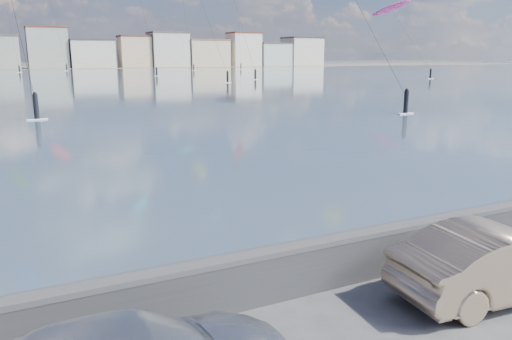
{
  "coord_description": "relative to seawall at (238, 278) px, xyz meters",
  "views": [
    {
      "loc": [
        -3.41,
        -4.85,
        4.48
      ],
      "look_at": [
        1.0,
        4.0,
        2.2
      ],
      "focal_mm": 35.0,
      "sensor_mm": 36.0,
      "label": 1
    }
  ],
  "objects": [
    {
      "name": "kitesurfer_1",
      "position": [
        71.31,
        78.29,
        13.37
      ],
      "size": [
        6.83,
        17.26,
        16.29
      ],
      "color": "#E5338C",
      "rests_on": "ground"
    },
    {
      "name": "far_buildings",
      "position": [
        1.31,
        183.3,
        5.44
      ],
      "size": [
        240.79,
        13.26,
        14.6
      ],
      "color": "#9EA8B7",
      "rests_on": "ground"
    },
    {
      "name": "seawall",
      "position": [
        0.0,
        0.0,
        0.0
      ],
      "size": [
        400.0,
        0.36,
        1.08
      ],
      "color": "#28282B",
      "rests_on": "ground"
    },
    {
      "name": "far_shore_strip",
      "position": [
        0.0,
        197.3,
        -0.57
      ],
      "size": [
        500.0,
        60.0,
        0.0
      ],
      "primitive_type": "cube",
      "color": "#4C473D",
      "rests_on": "ground"
    },
    {
      "name": "bay_water",
      "position": [
        0.0,
        88.8,
        -0.58
      ],
      "size": [
        500.0,
        177.0,
        0.0
      ],
      "primitive_type": "cube",
      "color": "#2F4951",
      "rests_on": "ground"
    },
    {
      "name": "car_champagne",
      "position": [
        4.61,
        -1.76,
        0.12
      ],
      "size": [
        4.35,
        1.82,
        1.4
      ],
      "primitive_type": "imported",
      "rotation": [
        0.0,
        0.0,
        1.49
      ],
      "color": "tan",
      "rests_on": "ground"
    }
  ]
}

